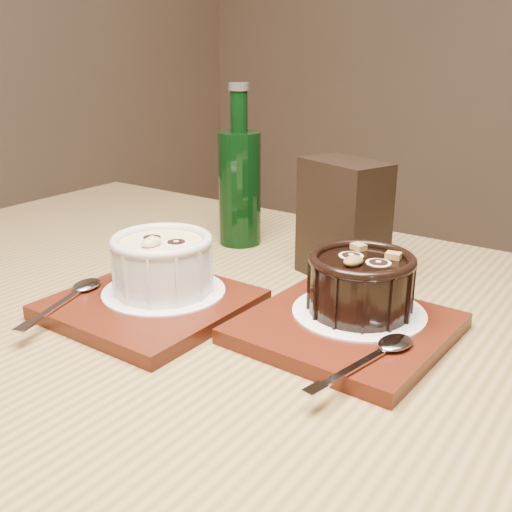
% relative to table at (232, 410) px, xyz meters
% --- Properties ---
extents(table, '(1.21, 0.82, 0.75)m').
position_rel_table_xyz_m(table, '(0.00, 0.00, 0.00)').
color(table, brown).
rests_on(table, ground).
extents(tray_left, '(0.18, 0.18, 0.01)m').
position_rel_table_xyz_m(tray_left, '(-0.09, -0.01, 0.10)').
color(tray_left, '#4D190C').
rests_on(tray_left, table).
extents(doily_left, '(0.13, 0.13, 0.00)m').
position_rel_table_xyz_m(doily_left, '(-0.10, 0.01, 0.11)').
color(doily_left, white).
rests_on(doily_left, tray_left).
extents(ramekin_white, '(0.11, 0.11, 0.06)m').
position_rel_table_xyz_m(ramekin_white, '(-0.10, 0.01, 0.14)').
color(ramekin_white, silver).
rests_on(ramekin_white, doily_left).
extents(spoon_left, '(0.07, 0.14, 0.01)m').
position_rel_table_xyz_m(spoon_left, '(-0.16, -0.07, 0.11)').
color(spoon_left, silver).
rests_on(spoon_left, tray_left).
extents(tray_right, '(0.18, 0.18, 0.01)m').
position_rel_table_xyz_m(tray_right, '(0.10, 0.06, 0.10)').
color(tray_right, '#4D190C').
rests_on(tray_right, table).
extents(doily_right, '(0.13, 0.13, 0.00)m').
position_rel_table_xyz_m(doily_right, '(0.10, 0.08, 0.11)').
color(doily_right, white).
rests_on(doily_right, tray_right).
extents(ramekin_dark, '(0.10, 0.10, 0.06)m').
position_rel_table_xyz_m(ramekin_dark, '(0.10, 0.08, 0.14)').
color(ramekin_dark, black).
rests_on(ramekin_dark, doily_right).
extents(spoon_right, '(0.05, 0.14, 0.01)m').
position_rel_table_xyz_m(spoon_right, '(0.15, 0.00, 0.11)').
color(spoon_right, silver).
rests_on(spoon_right, tray_right).
extents(condiment_stand, '(0.11, 0.09, 0.14)m').
position_rel_table_xyz_m(condiment_stand, '(0.02, 0.19, 0.16)').
color(condiment_stand, black).
rests_on(condiment_stand, table).
extents(green_bottle, '(0.06, 0.06, 0.22)m').
position_rel_table_xyz_m(green_bottle, '(-0.16, 0.22, 0.17)').
color(green_bottle, black).
rests_on(green_bottle, table).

